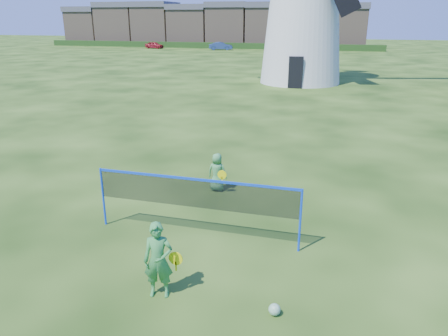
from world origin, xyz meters
name	(u,v)px	position (x,y,z in m)	size (l,w,h in m)	color
ground	(211,229)	(0.00, 0.00, 0.00)	(220.00, 220.00, 0.00)	black
badminton_net	(195,194)	(-0.23, -0.50, 1.14)	(5.05, 0.05, 1.55)	blue
player_girl	(158,260)	(-0.14, -2.89, 0.77)	(0.74, 0.50, 1.54)	#378B41
player_boy	(217,172)	(-0.59, 2.53, 0.60)	(0.66, 0.43, 1.20)	#489551
play_ball	(274,310)	(2.10, -2.88, 0.11)	(0.22, 0.22, 0.22)	green
terraced_houses	(207,25)	(-23.19, 72.00, 3.89)	(58.17, 8.40, 8.05)	#8C745D
hedge	(204,45)	(-22.00, 66.00, 0.50)	(62.00, 0.80, 1.00)	#193814
car_left	(154,45)	(-30.13, 62.77, 0.58)	(1.37, 3.40, 1.16)	maroon
car_right	(221,46)	(-17.66, 62.20, 0.65)	(1.37, 3.92, 1.29)	navy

